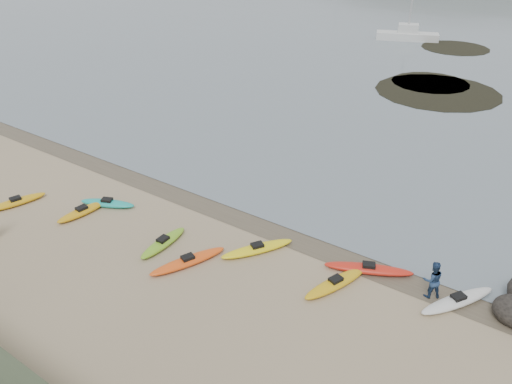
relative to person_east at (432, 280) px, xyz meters
The scene contains 5 objects.
ground 9.52m from the person_east, behind, with size 600.00×600.00×0.00m, color tan.
wet_sand 9.50m from the person_east, behind, with size 60.00×60.00×0.00m, color brown.
kayaks 9.66m from the person_east, 165.36° to the right, with size 24.04×9.00×0.34m.
person_east is the anchor object (origin of this frame).
kelp_mats 33.57m from the person_east, 105.88° to the left, with size 12.55×26.78×0.04m.
Camera 1 is at (12.60, -18.20, 13.95)m, focal length 35.00 mm.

